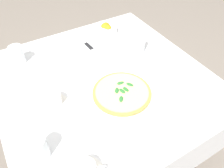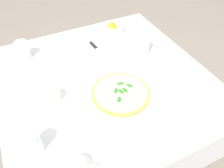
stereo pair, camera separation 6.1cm
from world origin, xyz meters
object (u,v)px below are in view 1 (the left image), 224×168
pizza (122,92)px  coffee_cup_far_left (201,92)px  citrus_bowl (106,29)px  water_glass_right_edge (18,56)px  water_glass_near_left (138,44)px  water_glass_back_corner (39,149)px  pizza_plate (122,94)px  dinner_knife (93,50)px  coffee_cup_center_back (53,100)px  napkin_folded (93,52)px

pizza → coffee_cup_far_left: (0.19, 0.31, 0.01)m
citrus_bowl → pizza: bearing=-21.7°
water_glass_right_edge → water_glass_near_left: bearing=67.7°
pizza → water_glass_back_corner: size_ratio=2.63×
pizza_plate → water_glass_right_edge: 0.61m
pizza → water_glass_right_edge: water_glass_right_edge is taller
pizza → dinner_knife: (-0.36, 0.04, -0.00)m
water_glass_back_corner → pizza_plate: bearing=103.6°
dinner_knife → pizza_plate: bearing=-10.6°
pizza → citrus_bowl: 0.57m
water_glass_near_left → pizza: bearing=-47.0°
coffee_cup_center_back → water_glass_right_edge: bearing=-171.7°
coffee_cup_far_left → pizza: bearing=-121.5°
coffee_cup_center_back → citrus_bowl: 0.65m
dinner_knife → coffee_cup_center_back: bearing=-58.1°
coffee_cup_center_back → napkin_folded: coffee_cup_center_back is taller
coffee_cup_far_left → citrus_bowl: bearing=-172.0°
pizza_plate → coffee_cup_far_left: 0.37m
water_glass_near_left → dinner_knife: size_ratio=0.65×
pizza_plate → citrus_bowl: bearing=158.3°
dinner_knife → water_glass_back_corner: bearing=-49.6°
pizza → water_glass_near_left: 0.37m
pizza → napkin_folded: size_ratio=1.24×
water_glass_near_left → napkin_folded: bearing=-116.4°
coffee_cup_far_left → pizza_plate: bearing=-121.4°
pizza_plate → coffee_cup_center_back: coffee_cup_center_back is taller
coffee_cup_center_back → citrus_bowl: same height
citrus_bowl → pizza_plate: bearing=-21.7°
water_glass_back_corner → napkin_folded: water_glass_back_corner is taller
water_glass_right_edge → dinner_knife: bearing=70.0°
pizza_plate → coffee_cup_far_left: size_ratio=2.54×
pizza_plate → dinner_knife: bearing=174.4°
coffee_cup_center_back → water_glass_right_edge: (-0.39, -0.06, 0.02)m
coffee_cup_far_left → coffee_cup_center_back: size_ratio=1.00×
water_glass_right_edge → water_glass_back_corner: 0.61m
napkin_folded → dinner_knife: size_ratio=1.13×
pizza → water_glass_right_edge: 0.61m
napkin_folded → dinner_knife: 0.01m
water_glass_right_edge → water_glass_back_corner: (0.60, -0.07, 0.00)m
water_glass_near_left → citrus_bowl: water_glass_near_left is taller
water_glass_back_corner → citrus_bowl: water_glass_back_corner is taller
dinner_knife → water_glass_near_left: bearing=59.1°
water_glass_near_left → pizza_plate: bearing=-47.0°
coffee_cup_far_left → water_glass_back_corner: bearing=-96.9°
water_glass_near_left → napkin_folded: size_ratio=0.58×
dinner_knife → citrus_bowl: bearing=128.7°
water_glass_near_left → citrus_bowl: 0.29m
coffee_cup_center_back → water_glass_right_edge: water_glass_right_edge is taller
water_glass_near_left → napkin_folded: water_glass_near_left is taller
water_glass_near_left → dinner_knife: water_glass_near_left is taller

